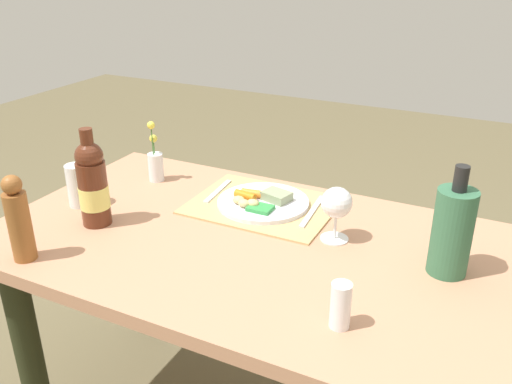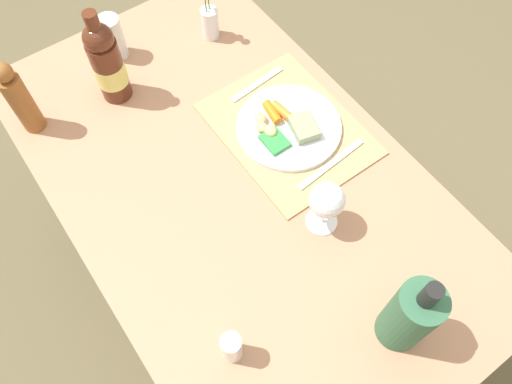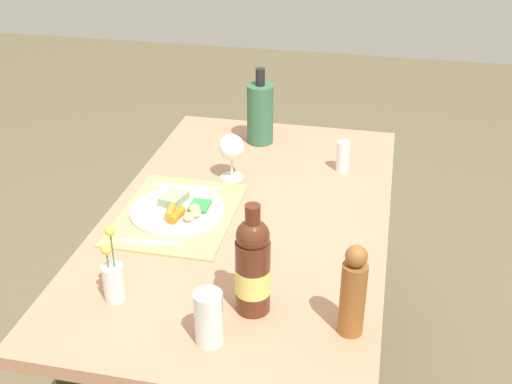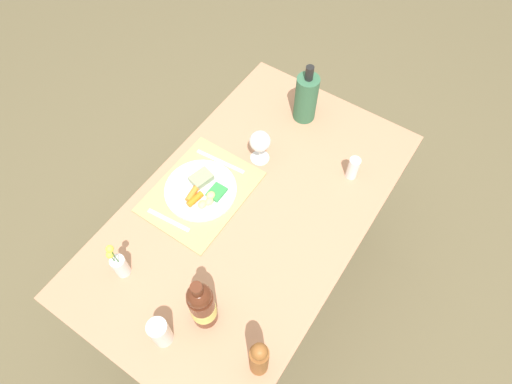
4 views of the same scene
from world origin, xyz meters
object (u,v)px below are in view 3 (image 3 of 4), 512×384
at_px(wine_glass, 231,148).
at_px(cooler_bottle, 260,113).
at_px(dining_table, 248,248).
at_px(water_tumbler, 209,321).
at_px(salt_shaker, 343,156).
at_px(flower_vase, 113,278).
at_px(pepper_mill, 353,292).
at_px(knife, 151,242).
at_px(dinner_plate, 178,210).
at_px(wine_bottle, 253,267).
at_px(fork, 187,187).

distance_m(wine_glass, cooler_bottle, 0.29).
relative_size(dining_table, water_tumbler, 10.66).
xyz_separation_m(wine_glass, cooler_bottle, (-0.29, 0.03, 0.01)).
bearing_deg(water_tumbler, salt_shaker, 167.00).
height_order(flower_vase, cooler_bottle, cooler_bottle).
bearing_deg(dining_table, pepper_mill, 36.97).
xyz_separation_m(knife, pepper_mill, (0.23, 0.56, 0.10)).
relative_size(dinner_plate, knife, 1.54).
bearing_deg(flower_vase, wine_glass, 169.70).
bearing_deg(water_tumbler, wine_glass, -169.63).
height_order(pepper_mill, wine_bottle, wine_bottle).
bearing_deg(wine_glass, knife, -15.45).
distance_m(dining_table, dinner_plate, 0.24).
distance_m(pepper_mill, wine_glass, 0.79).
bearing_deg(wine_glass, water_tumbler, 10.37).
relative_size(dinner_plate, fork, 1.27).
bearing_deg(dinner_plate, salt_shaker, 131.42).
bearing_deg(cooler_bottle, wine_bottle, 10.78).
height_order(salt_shaker, flower_vase, flower_vase).
bearing_deg(flower_vase, dinner_plate, 176.43).
relative_size(salt_shaker, wine_glass, 0.68).
bearing_deg(wine_bottle, cooler_bottle, -169.22).
height_order(knife, wine_bottle, wine_bottle).
relative_size(salt_shaker, cooler_bottle, 0.37).
height_order(dinner_plate, fork, dinner_plate).
bearing_deg(water_tumbler, wine_bottle, 151.71).
height_order(wine_bottle, wine_glass, wine_bottle).
height_order(dinner_plate, water_tumbler, water_tumbler).
bearing_deg(knife, salt_shaker, 134.90).
relative_size(wine_bottle, wine_glass, 1.86).
height_order(dining_table, water_tumbler, water_tumbler).
bearing_deg(wine_bottle, dinner_plate, -140.75).
relative_size(salt_shaker, water_tumbler, 0.80).
bearing_deg(wine_glass, dinner_plate, -20.21).
bearing_deg(fork, pepper_mill, 40.38).
distance_m(dinner_plate, knife, 0.17).
xyz_separation_m(knife, flower_vase, (0.24, -0.00, 0.05)).
xyz_separation_m(fork, wine_bottle, (0.52, 0.33, 0.11)).
distance_m(dining_table, knife, 0.33).
xyz_separation_m(fork, wine_glass, (-0.11, 0.12, 0.10)).
xyz_separation_m(knife, water_tumbler, (0.33, 0.26, 0.05)).
height_order(dinner_plate, wine_glass, wine_glass).
relative_size(water_tumbler, flower_vase, 0.63).
height_order(flower_vase, wine_bottle, wine_bottle).
relative_size(fork, wine_bottle, 0.78).
height_order(dining_table, cooler_bottle, cooler_bottle).
height_order(knife, salt_shaker, salt_shaker).
relative_size(fork, knife, 1.21).
xyz_separation_m(dinner_plate, wine_glass, (-0.26, 0.10, 0.09)).
xyz_separation_m(dining_table, wine_bottle, (0.42, 0.11, 0.24)).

